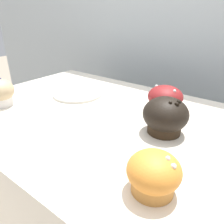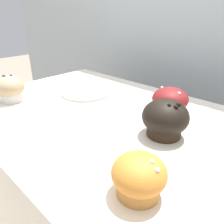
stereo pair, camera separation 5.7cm
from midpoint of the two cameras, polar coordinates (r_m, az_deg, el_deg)
The scene contains 7 objects.
wall_back at distance 1.15m, azimuth 22.50°, elevation 7.77°, with size 3.20×0.10×1.80m, color #A8B2B7.
display_counter at distance 0.95m, azimuth 1.47°, elevation -26.83°, with size 1.00×0.64×0.92m, color silver.
muffin_front_center at distance 0.68m, azimuth 17.24°, elevation 2.67°, with size 0.11×0.11×0.08m.
muffin_back_left at distance 0.38m, azimuth 11.47°, elevation -16.27°, with size 0.09×0.09×0.08m.
muffin_back_right at distance 0.56m, azimuth 16.59°, elevation -1.84°, with size 0.11×0.11×0.10m.
muffin_front_left at distance 0.81m, azimuth -23.31°, elevation 5.59°, with size 0.10×0.10×0.09m.
serving_plate at distance 0.83m, azimuth -4.92°, elevation 5.10°, with size 0.18×0.18×0.01m.
Camera 2 is at (0.41, -0.42, 1.21)m, focal length 35.00 mm.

